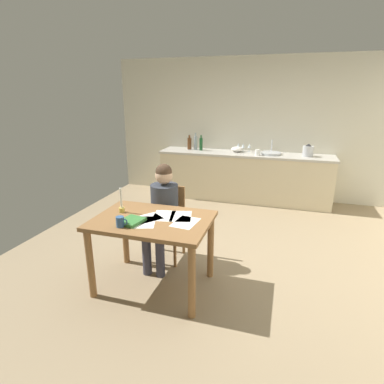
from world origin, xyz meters
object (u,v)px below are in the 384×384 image
object	(u,v)px
person_seated	(163,209)
bottle_oil	(189,143)
bottle_vinegar	(196,143)
coffee_mug	(120,222)
dining_table	(153,230)
wine_glass_by_kettle	(243,146)
stovetop_kettle	(308,151)
candlestick	(121,206)
wine_glass_back_left	(238,145)
teacup_on_counter	(258,152)
book_magazine	(132,221)
mixing_bowl	(237,149)
sink_unit	(271,153)
chair_at_table	(168,219)
bottle_wine_red	(201,144)
wine_glass_near_sink	(249,146)

from	to	relation	value
person_seated	bottle_oil	world-z (taller)	person_seated
bottle_vinegar	coffee_mug	bearing A→B (deg)	-85.21
dining_table	coffee_mug	bearing A→B (deg)	-126.85
coffee_mug	wine_glass_by_kettle	distance (m)	3.58
coffee_mug	stovetop_kettle	bearing A→B (deg)	62.28
candlestick	bottle_vinegar	distance (m)	3.12
bottle_vinegar	wine_glass_back_left	distance (m)	0.83
teacup_on_counter	dining_table	bearing A→B (deg)	-103.85
person_seated	book_magazine	bearing A→B (deg)	-94.56
dining_table	bottle_oil	xyz separation A→B (m)	(-0.61, 3.19, 0.38)
person_seated	mixing_bowl	size ratio (longest dim) A/B	5.50
wine_glass_back_left	teacup_on_counter	xyz separation A→B (m)	(0.39, -0.30, -0.06)
mixing_bowl	stovetop_kettle	world-z (taller)	stovetop_kettle
person_seated	sink_unit	distance (m)	2.82
candlestick	sink_unit	xyz separation A→B (m)	(1.32, 3.04, 0.08)
chair_at_table	stovetop_kettle	xyz separation A→B (m)	(1.67, 2.46, 0.50)
book_magazine	stovetop_kettle	xyz separation A→B (m)	(1.72, 3.26, 0.22)
candlestick	bottle_wine_red	size ratio (longest dim) A/B	0.91
bottle_vinegar	sink_unit	bearing A→B (deg)	-2.98
candlestick	book_magazine	xyz separation A→B (m)	(0.23, -0.22, -0.06)
coffee_mug	wine_glass_back_left	size ratio (longest dim) A/B	0.75
mixing_bowl	wine_glass_back_left	xyz separation A→B (m)	(0.01, 0.07, 0.06)
bottle_wine_red	book_magazine	bearing A→B (deg)	-86.16
book_magazine	sink_unit	distance (m)	3.44
person_seated	coffee_mug	xyz separation A→B (m)	(-0.10, -0.77, 0.14)
candlestick	wine_glass_near_sink	bearing A→B (deg)	73.92
bottle_oil	wine_glass_back_left	distance (m)	0.95
dining_table	bottle_oil	bearing A→B (deg)	100.89
chair_at_table	stovetop_kettle	world-z (taller)	stovetop_kettle
candlestick	wine_glass_back_left	world-z (taller)	wine_glass_back_left
mixing_bowl	wine_glass_by_kettle	bearing A→B (deg)	35.85
wine_glass_near_sink	wine_glass_by_kettle	xyz separation A→B (m)	(-0.12, 0.00, 0.00)
candlestick	wine_glass_back_left	size ratio (longest dim) A/B	1.71
candlestick	book_magazine	size ratio (longest dim) A/B	1.18
chair_at_table	person_seated	xyz separation A→B (m)	(0.00, -0.15, 0.18)
candlestick	teacup_on_counter	world-z (taller)	candlestick
dining_table	wine_glass_near_sink	bearing A→B (deg)	80.55
chair_at_table	wine_glass_near_sink	xyz separation A→B (m)	(0.64, 2.61, 0.51)
sink_unit	mixing_bowl	world-z (taller)	sink_unit
candlestick	stovetop_kettle	xyz separation A→B (m)	(1.95, 3.03, 0.16)
person_seated	book_magazine	distance (m)	0.66
coffee_mug	wine_glass_by_kettle	world-z (taller)	wine_glass_by_kettle
wine_glass_by_kettle	chair_at_table	bearing A→B (deg)	-101.35
sink_unit	bottle_wine_red	size ratio (longest dim) A/B	1.24
coffee_mug	sink_unit	world-z (taller)	sink_unit
book_magazine	mixing_bowl	distance (m)	3.37
bottle_vinegar	chair_at_table	bearing A→B (deg)	-81.21
bottle_vinegar	wine_glass_by_kettle	distance (m)	0.92
person_seated	teacup_on_counter	size ratio (longest dim) A/B	9.43
chair_at_table	coffee_mug	distance (m)	0.98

